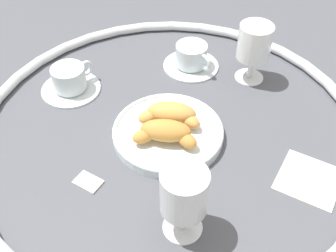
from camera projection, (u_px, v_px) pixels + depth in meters
name	position (u px, v px, depth m)	size (l,w,h in m)	color
ground_plane	(170.00, 130.00, 0.88)	(2.20, 2.20, 0.00)	#4C4F56
table_chrome_rim	(170.00, 126.00, 0.87)	(0.81, 0.81, 0.02)	silver
pastry_plate	(168.00, 132.00, 0.86)	(0.23, 0.23, 0.02)	silver
croissant_large	(170.00, 113.00, 0.86)	(0.12, 0.10, 0.04)	#D6994C
croissant_small	(166.00, 132.00, 0.82)	(0.12, 0.10, 0.04)	#CC893D
coffee_cup_near	(192.00, 58.00, 1.02)	(0.14, 0.14, 0.06)	silver
coffee_cup_far	(70.00, 81.00, 0.96)	(0.14, 0.14, 0.06)	silver
juice_glass_left	(254.00, 45.00, 0.95)	(0.08, 0.08, 0.14)	white
juice_glass_right	(184.00, 194.00, 0.65)	(0.08, 0.08, 0.14)	white
sugar_packet	(88.00, 181.00, 0.78)	(0.05, 0.03, 0.01)	white
folded_napkin	(309.00, 179.00, 0.79)	(0.11, 0.11, 0.01)	silver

